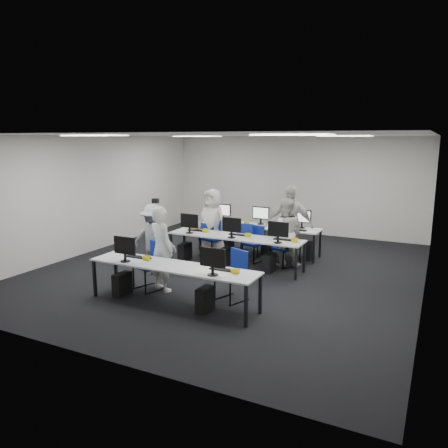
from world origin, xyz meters
The scene contains 23 objects.
room centered at (0.00, 0.00, 1.50)m, with size 9.00×9.02×3.00m.
ceiling_panels centered at (0.00, 0.00, 2.98)m, with size 5.20×4.60×0.02m.
desk_front centered at (0.00, -2.40, 0.68)m, with size 3.20×0.70×0.73m.
desk_mid centered at (0.00, 0.20, 0.68)m, with size 3.20×0.70×0.73m.
desk_back centered at (0.00, 1.60, 0.68)m, with size 3.20×0.70×0.73m.
equipment_front centered at (-0.19, -2.42, 0.36)m, with size 2.51×0.41×1.19m.
equipment_mid centered at (-0.19, 0.18, 0.36)m, with size 2.91×0.41×1.19m.
equipment_back centered at (0.19, 1.62, 0.36)m, with size 2.91×0.41×1.19m.
chair_0 centered at (-0.86, -1.91, 0.30)m, with size 0.60×0.63×0.94m.
chair_1 centered at (0.84, -1.73, 0.29)m, with size 0.60×0.62×0.93m.
chair_2 centered at (-0.92, 0.81, 0.28)m, with size 0.53×0.56×0.89m.
chair_3 centered at (0.18, 0.84, 0.27)m, with size 0.51×0.54×0.86m.
chair_4 centered at (0.96, 0.78, 0.26)m, with size 0.52×0.55×0.83m.
chair_5 centered at (-1.10, 0.93, 0.27)m, with size 0.50×0.53×0.84m.
chair_6 centered at (-0.05, 1.02, 0.29)m, with size 0.48×0.52×0.91m.
chair_7 centered at (0.98, 1.02, 0.31)m, with size 0.57×0.60×0.97m.
handbag centered at (-1.16, 0.35, 0.86)m, with size 0.32×0.20×0.26m, color tan.
student_0 centered at (-0.62, -1.85, 0.83)m, with size 0.61×0.40×1.66m, color beige.
student_1 centered at (1.00, 0.77, 0.80)m, with size 0.78×0.61×1.60m, color beige.
student_2 centered at (-0.96, 0.91, 0.85)m, with size 0.83×0.54×1.69m, color beige.
student_3 centered at (1.04, 0.93, 0.94)m, with size 1.10×0.46×1.88m, color beige.
photographer centered at (-1.37, -1.04, 0.77)m, with size 1.00×0.57×1.54m, color gray.
dslr_camera centered at (-1.42, -0.87, 1.59)m, with size 0.14×0.18×0.10m, color black.
Camera 1 is at (4.12, -8.62, 2.93)m, focal length 35.00 mm.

